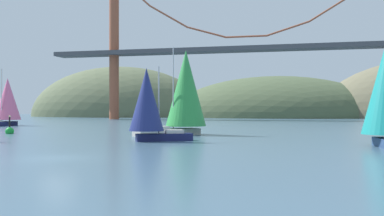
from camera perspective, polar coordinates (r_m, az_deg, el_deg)
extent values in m
plane|color=#426075|center=(31.82, -16.49, -6.08)|extent=(360.00, 360.00, 0.00)
ellipsoid|color=#4C5B3D|center=(162.57, 10.44, -1.14)|extent=(77.01, 44.00, 29.04)
ellipsoid|color=#5B6647|center=(177.14, -9.31, -1.05)|extent=(70.93, 44.00, 38.37)
cylinder|color=brown|center=(135.09, -9.79, 7.62)|extent=(2.80, 2.80, 42.39)
cube|color=#47474C|center=(124.24, 6.84, 7.39)|extent=(113.30, 6.00, 1.20)
cylinder|color=brown|center=(130.60, -3.01, 11.47)|extent=(11.30, 0.50, 7.01)
cylinder|color=brown|center=(126.89, 1.82, 9.54)|extent=(11.19, 0.50, 3.77)
cylinder|color=brown|center=(124.72, 6.84, 8.94)|extent=(11.04, 0.50, 0.50)
cylinder|color=brown|center=(124.03, 11.97, 9.76)|extent=(11.19, 0.50, 3.77)
cylinder|color=brown|center=(124.99, 17.15, 11.98)|extent=(11.30, 0.50, 7.01)
cube|color=#B7B2A8|center=(55.16, -3.13, -3.06)|extent=(7.25, 7.76, 0.80)
cube|color=beige|center=(54.37, -4.51, -2.50)|extent=(3.04, 3.12, 0.36)
cylinder|color=#B2B2B7|center=(55.57, -2.38, 2.54)|extent=(0.14, 0.14, 10.02)
cone|color=green|center=(56.56, -0.78, 2.54)|extent=(7.13, 7.13, 9.50)
cylinder|color=#B2B2B7|center=(90.40, -22.86, 1.51)|extent=(0.14, 0.14, 9.77)
cone|color=pink|center=(91.85, -22.22, 1.07)|extent=(4.99, 4.99, 7.82)
cube|color=#191E4C|center=(46.18, -3.52, -3.70)|extent=(5.65, 4.08, 0.75)
cube|color=beige|center=(46.38, -2.27, -2.99)|extent=(2.11, 1.83, 0.36)
cylinder|color=#B2B2B7|center=(45.97, -4.21, 1.01)|extent=(0.14, 0.14, 6.82)
cone|color=navy|center=(45.74, -5.76, 1.09)|extent=(4.80, 4.80, 6.33)
sphere|color=green|center=(63.41, -22.00, -2.75)|extent=(1.10, 1.10, 1.10)
cylinder|color=black|center=(63.37, -22.00, -1.80)|extent=(0.20, 0.20, 1.60)
sphere|color=#F2EA99|center=(63.35, -22.00, -0.97)|extent=(0.24, 0.24, 0.24)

